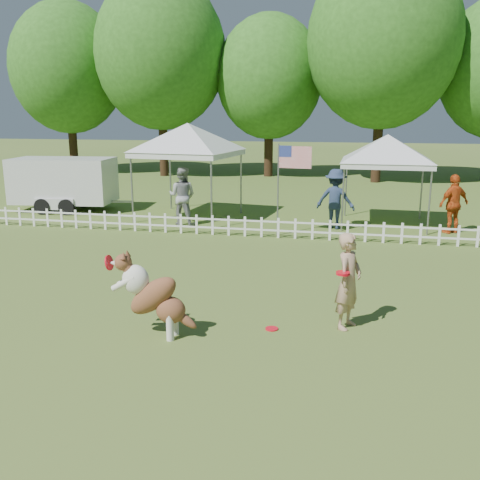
{
  "coord_description": "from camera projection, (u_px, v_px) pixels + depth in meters",
  "views": [
    {
      "loc": [
        1.82,
        -8.25,
        3.6
      ],
      "look_at": [
        -0.34,
        2.0,
        1.1
      ],
      "focal_mm": 40.0,
      "sensor_mm": 36.0,
      "label": 1
    }
  ],
  "objects": [
    {
      "name": "cargo_trailer",
      "position": [
        64.0,
        184.0,
        20.02
      ],
      "size": [
        4.74,
        2.49,
        2.0
      ],
      "primitive_type": null,
      "rotation": [
        0.0,
        0.0,
        0.11
      ],
      "color": "silver",
      "rests_on": "ground"
    },
    {
      "name": "tree_far_left",
      "position": [
        69.0,
        80.0,
        31.73
      ],
      "size": [
        6.6,
        6.6,
        11.0
      ],
      "primitive_type": null,
      "color": "#2B5E1B",
      "rests_on": "ground"
    },
    {
      "name": "dog",
      "position": [
        155.0,
        296.0,
        8.7
      ],
      "size": [
        1.35,
        0.45,
        1.39
      ],
      "primitive_type": null,
      "rotation": [
        0.0,
        0.0,
        0.0
      ],
      "color": "brown",
      "rests_on": "ground"
    },
    {
      "name": "spectator_a",
      "position": [
        182.0,
        196.0,
        17.42
      ],
      "size": [
        0.96,
        0.77,
        1.9
      ],
      "primitive_type": "imported",
      "rotation": [
        0.0,
        0.0,
        3.08
      ],
      "color": "gray",
      "rests_on": "ground"
    },
    {
      "name": "spectator_b",
      "position": [
        335.0,
        199.0,
        16.85
      ],
      "size": [
        1.34,
        0.93,
        1.89
      ],
      "primitive_type": "imported",
      "rotation": [
        0.0,
        0.0,
        2.94
      ],
      "color": "#25334F",
      "rests_on": "ground"
    },
    {
      "name": "tree_center_left",
      "position": [
        269.0,
        89.0,
        29.93
      ],
      "size": [
        6.0,
        6.0,
        9.8
      ],
      "primitive_type": null,
      "color": "#2B5E1B",
      "rests_on": "ground"
    },
    {
      "name": "handler",
      "position": [
        349.0,
        281.0,
        9.02
      ],
      "size": [
        0.6,
        0.71,
        1.66
      ],
      "primitive_type": "imported",
      "rotation": [
        0.0,
        0.0,
        1.17
      ],
      "color": "tan",
      "rests_on": "ground"
    },
    {
      "name": "spectator_c",
      "position": [
        454.0,
        204.0,
        16.21
      ],
      "size": [
        1.12,
        0.96,
        1.8
      ],
      "primitive_type": "imported",
      "rotation": [
        0.0,
        0.0,
        3.74
      ],
      "color": "#C44817",
      "rests_on": "ground"
    },
    {
      "name": "picket_fence",
      "position": [
        287.0,
        228.0,
        15.65
      ],
      "size": [
        22.0,
        0.08,
        0.6
      ],
      "primitive_type": null,
      "color": "white",
      "rests_on": "ground"
    },
    {
      "name": "ground",
      "position": [
        235.0,
        331.0,
        9.06
      ],
      "size": [
        120.0,
        120.0,
        0.0
      ],
      "primitive_type": "plane",
      "color": "#37591C",
      "rests_on": "ground"
    },
    {
      "name": "tree_center_right",
      "position": [
        382.0,
        58.0,
        26.97
      ],
      "size": [
        7.6,
        7.6,
        12.6
      ],
      "primitive_type": null,
      "color": "#2B5E1B",
      "rests_on": "ground"
    },
    {
      "name": "canopy_tent_left",
      "position": [
        189.0,
        172.0,
        18.44
      ],
      "size": [
        3.45,
        3.45,
        3.19
      ],
      "primitive_type": null,
      "rotation": [
        0.0,
        0.0,
        -0.13
      ],
      "color": "silver",
      "rests_on": "ground"
    },
    {
      "name": "frisbee_on_turf",
      "position": [
        272.0,
        329.0,
        9.12
      ],
      "size": [
        0.27,
        0.27,
        0.02
      ],
      "primitive_type": "cylinder",
      "rotation": [
        0.0,
        0.0,
        -0.28
      ],
      "color": "red",
      "rests_on": "ground"
    },
    {
      "name": "tree_left",
      "position": [
        161.0,
        69.0,
        29.93
      ],
      "size": [
        7.4,
        7.4,
        12.0
      ],
      "primitive_type": null,
      "color": "#2B5E1B",
      "rests_on": "ground"
    },
    {
      "name": "flag_pole",
      "position": [
        278.0,
        190.0,
        15.79
      ],
      "size": [
        1.05,
        0.27,
        2.73
      ],
      "primitive_type": null,
      "rotation": [
        0.0,
        0.0,
        -0.15
      ],
      "color": "gray",
      "rests_on": "ground"
    },
    {
      "name": "canopy_tent_right",
      "position": [
        385.0,
        181.0,
        17.33
      ],
      "size": [
        2.83,
        2.83,
        2.87
      ],
      "primitive_type": null,
      "rotation": [
        0.0,
        0.0,
        -0.02
      ],
      "color": "silver",
      "rests_on": "ground"
    }
  ]
}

